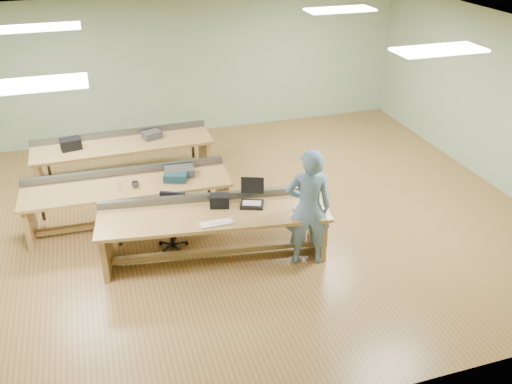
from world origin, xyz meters
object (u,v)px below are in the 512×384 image
workbench_back (124,152)px  task_chair (172,228)px  camera_bag (220,201)px  workbench_mid (128,194)px  laptop_base (252,204)px  drinks_can (119,186)px  parts_bin_teal (176,176)px  workbench_front (214,223)px  mug (135,184)px  person (308,208)px  parts_bin_grey (180,172)px

workbench_back → task_chair: workbench_back is taller
task_chair → workbench_back: bearing=125.5°
camera_bag → workbench_mid: bearing=153.6°
laptop_base → drinks_can: size_ratio=2.97×
drinks_can → parts_bin_teal: bearing=4.0°
workbench_front → camera_bag: bearing=54.9°
task_chair → mug: (-0.43, 0.66, 0.48)m
person → camera_bag: person is taller
workbench_back → drinks_can: (-0.22, -1.83, 0.24)m
parts_bin_teal → person: bearing=-46.8°
workbench_back → laptop_base: 3.32m
workbench_mid → parts_bin_teal: 0.81m
workbench_back → drinks_can: size_ratio=28.81×
laptop_base → task_chair: 1.29m
camera_bag → drinks_can: size_ratio=2.45×
person → task_chair: (-1.79, 0.97, -0.58)m
workbench_back → drinks_can: drinks_can is taller
workbench_front → person: person is taller
task_chair → parts_bin_grey: (0.30, 0.86, 0.50)m
workbench_front → task_chair: 0.76m
task_chair → mug: task_chair is taller
parts_bin_teal → mug: parts_bin_teal is taller
parts_bin_grey → workbench_front: bearing=-79.3°
workbench_mid → laptop_base: (1.68, -1.25, 0.20)m
workbench_mid → laptop_base: 2.10m
person → camera_bag: size_ratio=6.48×
person → parts_bin_grey: size_ratio=3.84×
drinks_can → workbench_back: bearing=83.1°
workbench_mid → drinks_can: 0.32m
workbench_mid → camera_bag: 1.69m
mug → drinks_can: drinks_can is taller
workbench_front → workbench_back: bearing=117.0°
task_chair → workbench_mid: bearing=148.8°
camera_bag → person: bearing=-14.0°
parts_bin_teal → drinks_can: bearing=-176.0°
camera_bag → parts_bin_teal: bearing=130.7°
workbench_front → laptop_base: 0.61m
workbench_mid → camera_bag: bearing=-41.0°
person → drinks_can: bearing=-18.2°
workbench_front → parts_bin_teal: size_ratio=9.49×
workbench_back → laptop_base: (1.59, -2.91, 0.20)m
workbench_mid → task_chair: 1.02m
workbench_mid → drinks_can: (-0.13, -0.17, 0.24)m
person → mug: bearing=-21.2°
workbench_mid → parts_bin_grey: size_ratio=6.97×
workbench_front → mug: size_ratio=28.46×
parts_bin_teal → parts_bin_grey: bearing=58.8°
camera_bag → task_chair: bearing=171.4°
laptop_base → parts_bin_teal: (-0.92, 1.14, 0.04)m
laptop_base → parts_bin_teal: 1.47m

